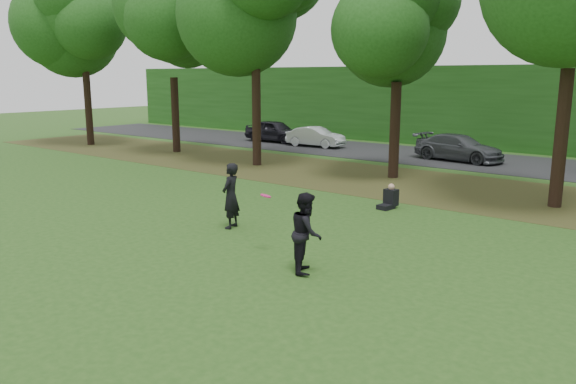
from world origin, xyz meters
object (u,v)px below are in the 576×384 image
Objects in this scene: frisbee at (266,196)px; player_right at (307,232)px; player_left at (231,196)px; seated_person at (390,199)px.

player_right is at bearing -15.28° from frisbee.
player_right is 1.73m from frisbee.
player_left is 5.70m from seated_person.
player_right is 6.95m from seated_person.
player_left is 5.49× the size of frisbee.
player_left is 1.05× the size of player_right.
seated_person is (2.42, 5.13, -0.65)m from player_left.
seated_person is at bearing 89.60° from frisbee.
player_left is 4.28m from player_right.
seated_person is at bearing 137.94° from player_left.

